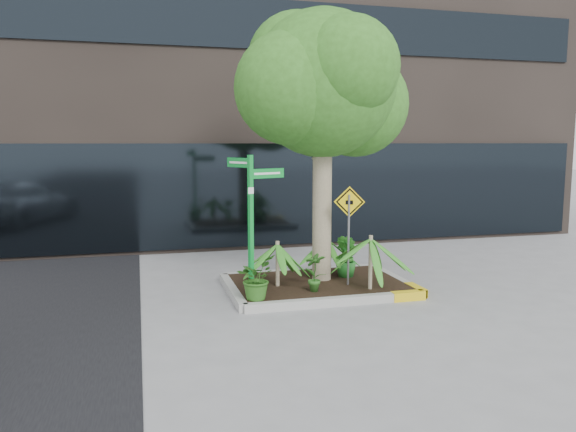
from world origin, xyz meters
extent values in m
plane|color=gray|center=(0.00, 0.00, 0.00)|extent=(80.00, 80.00, 0.00)
cube|color=#9E9E99|center=(0.20, 1.40, 0.07)|extent=(3.20, 0.15, 0.15)
cube|color=#9E9E99|center=(0.20, -0.80, 0.07)|extent=(3.20, 0.15, 0.15)
cube|color=#9E9E99|center=(-1.40, 0.30, 0.07)|extent=(0.15, 2.20, 0.15)
cube|color=#9E9E99|center=(1.80, 0.30, 0.07)|extent=(0.15, 2.20, 0.15)
cube|color=yellow|center=(1.50, -0.80, 0.07)|extent=(0.60, 0.17, 0.15)
cube|color=black|center=(0.20, 0.30, 0.12)|extent=(3.05, 2.05, 0.06)
cylinder|color=tan|center=(0.34, 0.47, 1.67)|extent=(0.36, 0.36, 3.34)
cylinder|color=tan|center=(0.45, 0.47, 2.89)|extent=(0.63, 0.18, 1.08)
sphere|color=#2E621C|center=(0.34, 0.47, 3.78)|extent=(2.67, 2.67, 2.67)
sphere|color=#2E621C|center=(1.11, 0.81, 3.45)|extent=(2.00, 2.00, 2.00)
sphere|color=#2E621C|center=(-0.33, 0.25, 3.67)|extent=(2.00, 2.00, 2.00)
sphere|color=#2E621C|center=(0.56, -0.19, 4.00)|extent=(1.78, 1.78, 1.78)
sphere|color=#2E621C|center=(0.00, 1.03, 4.23)|extent=(1.89, 1.89, 1.89)
cylinder|color=tan|center=(0.94, -0.44, 0.63)|extent=(0.07, 0.07, 0.96)
cylinder|color=tan|center=(-0.59, 0.19, 0.56)|extent=(0.07, 0.07, 0.82)
cylinder|color=tan|center=(0.56, 0.82, 0.52)|extent=(0.07, 0.07, 0.75)
imported|color=#295D1A|center=(-1.15, -0.55, 0.51)|extent=(0.90, 0.90, 0.72)
imported|color=#216E23|center=(0.85, 0.55, 0.51)|extent=(0.51, 0.51, 0.73)
imported|color=#28601D|center=(-0.06, -0.34, 0.50)|extent=(0.40, 0.40, 0.70)
imported|color=#25651D|center=(0.88, 0.61, 0.56)|extent=(0.58, 0.58, 0.81)
cube|color=#0D9832|center=(-1.17, -0.30, 1.26)|extent=(0.09, 0.09, 2.52)
cube|color=#0D9832|center=(-0.86, -0.17, 2.21)|extent=(0.65, 0.30, 0.16)
cube|color=#0D9832|center=(-1.31, 0.01, 2.39)|extent=(0.30, 0.65, 0.16)
cube|color=white|center=(-0.86, -0.18, 2.21)|extent=(0.50, 0.22, 0.04)
cube|color=white|center=(-1.32, 0.01, 2.39)|extent=(0.22, 0.50, 0.04)
cube|color=white|center=(-1.17, -0.34, 1.94)|extent=(0.10, 0.05, 0.11)
cylinder|color=slate|center=(0.65, -0.09, 0.98)|extent=(0.08, 0.13, 1.66)
cube|color=yellow|center=(0.65, -0.11, 1.68)|extent=(0.52, 0.21, 0.55)
cube|color=black|center=(0.65, -0.12, 1.68)|extent=(0.46, 0.18, 0.49)
cube|color=yellow|center=(0.65, -0.12, 1.68)|extent=(0.39, 0.15, 0.42)
cube|color=black|center=(0.64, -0.13, 1.67)|extent=(0.12, 0.05, 0.07)
camera|label=1|loc=(-2.97, -9.41, 2.72)|focal=35.00mm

